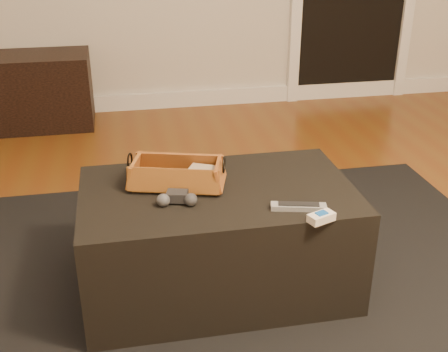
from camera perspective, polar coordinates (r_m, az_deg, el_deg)
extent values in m
cube|color=white|center=(4.34, -4.02, 7.81)|extent=(5.00, 0.04, 0.12)
cube|color=black|center=(2.23, -0.36, -11.73)|extent=(2.60, 2.00, 0.01)
cube|color=black|center=(2.15, -0.63, -6.34)|extent=(1.00, 0.60, 0.42)
cube|color=black|center=(2.07, -5.32, -0.55)|extent=(0.19, 0.07, 0.02)
cube|color=tan|center=(2.08, -2.18, 0.21)|extent=(0.12, 0.10, 0.05)
cube|color=#A06C24|center=(2.08, -4.76, -0.80)|extent=(0.34, 0.22, 0.01)
cube|color=#AF6027|center=(2.13, -4.46, 1.30)|extent=(0.33, 0.12, 0.09)
cube|color=#995422|center=(1.99, -5.19, -0.48)|extent=(0.33, 0.12, 0.09)
cube|color=#B06027|center=(2.04, -0.38, 0.27)|extent=(0.08, 0.17, 0.09)
cube|color=#AE5F27|center=(2.09, -9.13, 0.61)|extent=(0.08, 0.17, 0.09)
torus|color=black|center=(2.03, -0.01, 1.15)|extent=(0.02, 0.06, 0.06)
torus|color=black|center=(2.08, -9.55, 1.50)|extent=(0.02, 0.06, 0.06)
cube|color=black|center=(1.96, -4.77, -2.04)|extent=(0.08, 0.07, 0.03)
sphere|color=#434447|center=(1.94, -6.19, -2.45)|extent=(0.05, 0.05, 0.05)
sphere|color=#2E2E31|center=(1.93, -3.39, -2.41)|extent=(0.05, 0.05, 0.05)
cube|color=#9FA2A7|center=(1.93, 7.58, -3.12)|extent=(0.19, 0.09, 0.02)
cube|color=black|center=(1.92, 7.60, -2.83)|extent=(0.14, 0.06, 0.00)
cube|color=white|center=(1.86, 9.86, -4.17)|extent=(0.10, 0.07, 0.03)
cube|color=blue|center=(1.86, 9.89, -3.74)|extent=(0.04, 0.04, 0.01)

